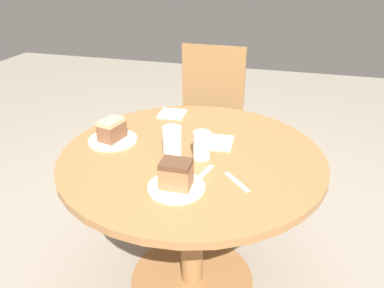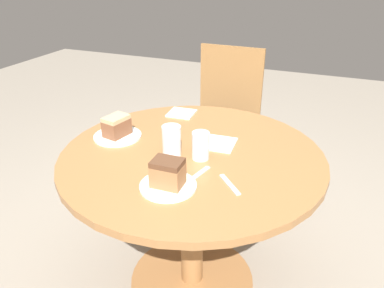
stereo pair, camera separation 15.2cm
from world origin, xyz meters
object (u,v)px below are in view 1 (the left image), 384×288
object	(u,v)px
chair	(208,116)
glass_lemonade	(202,147)
plate_far	(113,140)
plate_near	(176,187)
glass_water	(172,143)
cake_slice_near	(176,174)
cake_slice_far	(112,129)

from	to	relation	value
chair	glass_lemonade	world-z (taller)	chair
chair	plate_far	distance (m)	0.96
plate_near	glass_water	size ratio (longest dim) A/B	1.59
glass_lemonade	glass_water	size ratio (longest dim) A/B	0.89
plate_near	plate_far	bearing A→B (deg)	143.49
chair	cake_slice_near	bearing A→B (deg)	-81.27
cake_slice_near	plate_near	bearing A→B (deg)	-93.58
plate_far	glass_lemonade	bearing A→B (deg)	-6.12
cake_slice_far	glass_lemonade	bearing A→B (deg)	-6.12
glass_water	glass_lemonade	bearing A→B (deg)	7.83
plate_far	glass_water	xyz separation A→B (m)	(0.29, -0.06, 0.05)
plate_near	glass_water	world-z (taller)	glass_water
plate_near	plate_far	distance (m)	0.47
plate_near	glass_lemonade	distance (m)	0.24
plate_far	glass_lemonade	distance (m)	0.42
plate_far	cake_slice_near	bearing A→B (deg)	-36.51
cake_slice_near	plate_far	bearing A→B (deg)	143.49
chair	glass_lemonade	distance (m)	1.01
chair	plate_near	bearing A→B (deg)	-81.27
plate_near	cake_slice_far	world-z (taller)	cake_slice_far
glass_water	cake_slice_far	bearing A→B (deg)	168.41
glass_lemonade	glass_water	world-z (taller)	glass_water
plate_far	glass_water	bearing A→B (deg)	-11.59
cake_slice_far	chair	bearing A→B (deg)	76.77
plate_near	cake_slice_near	size ratio (longest dim) A/B	1.85
glass_lemonade	glass_water	distance (m)	0.12
cake_slice_far	glass_lemonade	xyz separation A→B (m)	(0.41, -0.04, -0.01)
plate_near	cake_slice_near	world-z (taller)	cake_slice_near
glass_lemonade	cake_slice_near	bearing A→B (deg)	-97.36
plate_far	cake_slice_far	xyz separation A→B (m)	(0.00, 0.00, 0.05)
plate_far	cake_slice_far	world-z (taller)	cake_slice_far
chair	plate_near	distance (m)	1.23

